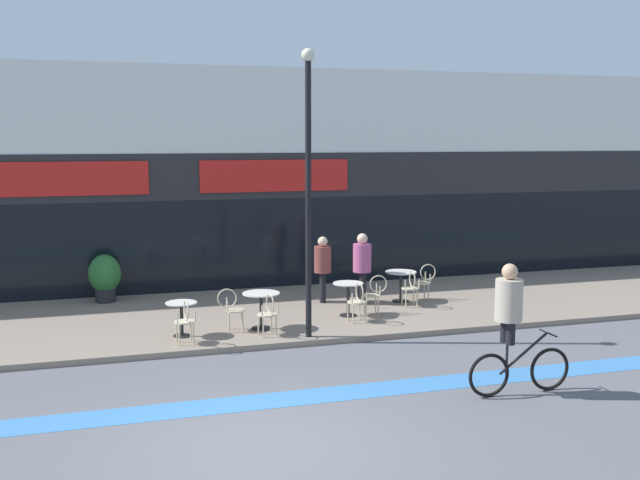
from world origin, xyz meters
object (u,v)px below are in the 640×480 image
object	(u,v)px
cafe_chair_0_near	(185,318)
pedestrian_near_end	(323,263)
planter_pot	(105,276)
cafe_chair_1_near	(268,311)
cafe_chair_1_side	(232,307)
pedestrian_far_end	(362,262)
bistro_table_2	(348,292)
cafe_chair_2_near	(358,299)
bistro_table_1	(261,303)
cyclist_0	(512,321)
bistro_table_0	(181,312)
bistro_table_3	(401,280)
lamp_post	(308,175)
cafe_chair_2_side	(374,292)
cafe_chair_3_near	(411,286)
cafe_chair_3_side	(424,279)

from	to	relation	value
cafe_chair_0_near	pedestrian_near_end	distance (m)	4.67
cafe_chair_0_near	planter_pot	distance (m)	4.66
cafe_chair_1_near	cafe_chair_1_side	bearing A→B (deg)	36.87
cafe_chair_1_near	pedestrian_far_end	world-z (taller)	pedestrian_far_end
bistro_table_2	cafe_chair_2_near	world-z (taller)	cafe_chair_2_near
bistro_table_1	bistro_table_2	bearing A→B (deg)	14.84
pedestrian_far_end	cyclist_0	bearing A→B (deg)	99.40
cafe_chair_1_side	planter_pot	size ratio (longest dim) A/B	0.77
bistro_table_0	planter_pot	world-z (taller)	planter_pot
pedestrian_far_end	cafe_chair_2_near	bearing A→B (deg)	75.02
cafe_chair_2_near	planter_pot	bearing A→B (deg)	51.01
bistro_table_3	pedestrian_near_end	world-z (taller)	pedestrian_near_end
cafe_chair_1_near	lamp_post	distance (m)	2.86
planter_pot	pedestrian_near_end	distance (m)	5.35
bistro_table_3	planter_pot	bearing A→B (deg)	163.27
bistro_table_1	cafe_chair_1_side	xyz separation A→B (m)	(-0.63, 0.01, -0.04)
cafe_chair_1_near	cafe_chair_2_side	world-z (taller)	same
bistro_table_3	cafe_chair_0_near	xyz separation A→B (m)	(-5.52, -2.35, -0.02)
cafe_chair_1_side	cafe_chair_3_near	distance (m)	4.58
cafe_chair_0_near	planter_pot	size ratio (longest dim) A/B	0.77
cafe_chair_1_near	cafe_chair_2_side	size ratio (longest dim) A/B	1.00
bistro_table_3	cafe_chair_2_side	size ratio (longest dim) A/B	0.85
bistro_table_1	pedestrian_near_end	size ratio (longest dim) A/B	0.49
bistro_table_2	bistro_table_3	distance (m)	2.02
cafe_chair_1_near	bistro_table_3	bearing A→B (deg)	-68.05
cyclist_0	cafe_chair_3_side	bearing A→B (deg)	77.28
bistro_table_1	lamp_post	xyz separation A→B (m)	(0.78, -0.89, 2.70)
bistro_table_0	cafe_chair_1_side	distance (m)	1.06
cafe_chair_3_side	bistro_table_0	bearing A→B (deg)	20.48
bistro_table_2	cafe_chair_0_near	world-z (taller)	cafe_chair_0_near
bistro_table_2	cafe_chair_1_side	xyz separation A→B (m)	(-2.75, -0.55, -0.02)
pedestrian_far_end	bistro_table_2	bearing A→B (deg)	64.13
bistro_table_0	cafe_chair_3_near	bearing A→B (deg)	11.26
cafe_chair_1_side	cafe_chair_3_near	xyz separation A→B (m)	(4.47, 0.97, 0.00)
bistro_table_2	pedestrian_far_end	bearing A→B (deg)	56.13
bistro_table_3	cafe_chair_3_side	size ratio (longest dim) A/B	0.85
cafe_chair_0_near	cyclist_0	distance (m)	6.25
cafe_chair_1_near	bistro_table_1	bearing A→B (deg)	-7.19
cafe_chair_1_side	cafe_chair_3_near	world-z (taller)	same
cafe_chair_1_near	cafe_chair_1_side	xyz separation A→B (m)	(-0.64, 0.63, 0.00)
cafe_chair_0_near	lamp_post	bearing A→B (deg)	-97.91
cafe_chair_0_near	pedestrian_near_end	bearing A→B (deg)	-56.57
bistro_table_1	planter_pot	xyz separation A→B (m)	(-3.09, 3.69, 0.07)
bistro_table_0	cafe_chair_3_near	xyz separation A→B (m)	(5.52, 1.10, 0.02)
planter_pot	pedestrian_far_end	bearing A→B (deg)	-18.91
cafe_chair_0_near	cafe_chair_3_side	size ratio (longest dim) A/B	1.00
cafe_chair_0_near	lamp_post	distance (m)	3.68
cafe_chair_1_side	lamp_post	world-z (taller)	lamp_post
cafe_chair_2_side	planter_pot	distance (m)	6.64
bistro_table_2	cafe_chair_3_near	distance (m)	1.77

